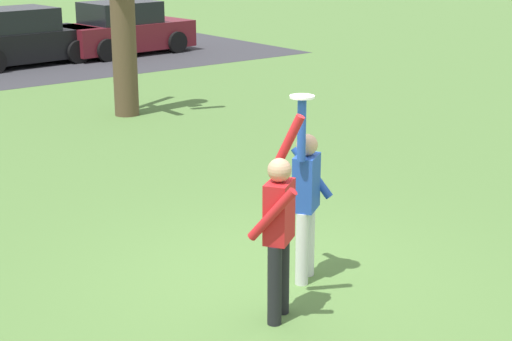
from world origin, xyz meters
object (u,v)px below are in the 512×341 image
Objects in this scene: person_catcher at (306,195)px; parked_car_maroon at (124,30)px; parked_car_black at (19,39)px; person_defender at (279,225)px; frisbee_disc at (302,97)px.

person_catcher reaches higher than parked_car_maroon.
person_catcher is 16.41m from parked_car_black.
person_defender is at bearing -119.40° from parked_car_maroon.
person_defender is at bearing -109.14° from parked_car_black.
person_catcher reaches higher than person_defender.
frisbee_disc is 16.62m from parked_car_black.
person_defender is at bearing 0.00° from person_catcher.
frisbee_disc reaches higher than person_catcher.
parked_car_maroon is at bearing -146.17° from person_catcher.
person_defender reaches higher than parked_car_black.
parked_car_black is at bearing -135.32° from person_catcher.
person_catcher is 0.49× the size of parked_car_black.
parked_car_black is 3.35m from parked_car_maroon.
frisbee_disc reaches higher than parked_car_black.
parked_car_black is at bearing 77.13° from frisbee_disc.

